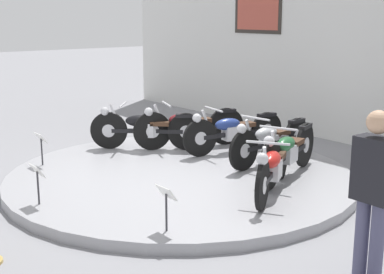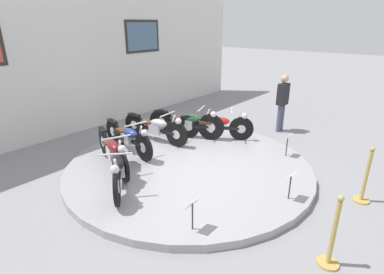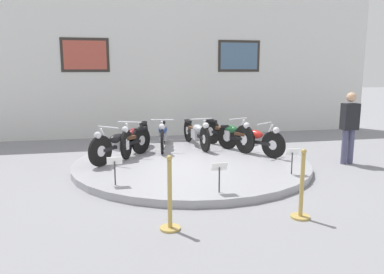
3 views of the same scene
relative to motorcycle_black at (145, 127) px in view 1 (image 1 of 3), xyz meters
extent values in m
plane|color=gray|center=(1.51, -0.36, -0.53)|extent=(60.00, 60.00, 0.00)
cylinder|color=#99999E|center=(1.51, -0.36, -0.46)|extent=(5.11, 5.11, 0.14)
cube|color=silver|center=(1.51, 3.67, 1.77)|extent=(14.00, 0.20, 4.59)
cube|color=#2D2823|center=(-0.89, 3.56, 2.00)|extent=(1.40, 0.02, 1.00)
cube|color=#B24C3D|center=(-0.89, 3.56, 2.00)|extent=(1.24, 0.02, 0.84)
cylinder|color=black|center=(-0.42, -0.47, -0.06)|extent=(0.47, 0.52, 0.65)
cylinder|color=silver|center=(-0.42, -0.47, -0.06)|extent=(0.20, 0.21, 0.23)
cylinder|color=black|center=(0.48, 0.53, -0.06)|extent=(0.47, 0.52, 0.65)
cylinder|color=silver|center=(0.48, 0.53, -0.06)|extent=(0.20, 0.21, 0.23)
cube|color=black|center=(0.03, 0.03, -0.06)|extent=(0.88, 0.97, 0.07)
cube|color=silver|center=(0.00, 0.00, -0.04)|extent=(0.36, 0.37, 0.24)
ellipsoid|color=black|center=(-0.07, -0.07, 0.12)|extent=(0.48, 0.50, 0.20)
cube|color=#472D1E|center=(0.17, 0.19, 0.08)|extent=(0.36, 0.37, 0.07)
cube|color=black|center=(0.48, 0.53, 0.21)|extent=(0.32, 0.33, 0.06)
cylinder|color=silver|center=(-0.32, -0.36, 0.14)|extent=(0.20, 0.22, 0.54)
cylinder|color=silver|center=(-0.25, -0.28, 0.40)|extent=(0.42, 0.39, 0.03)
sphere|color=silver|center=(-0.46, -0.52, 0.28)|extent=(0.15, 0.15, 0.15)
cylinder|color=black|center=(0.12, 0.07, -0.06)|extent=(0.29, 0.64, 0.67)
cylinder|color=silver|center=(0.12, 0.07, -0.06)|extent=(0.14, 0.24, 0.23)
cylinder|color=black|center=(0.60, 1.33, -0.06)|extent=(0.29, 0.64, 0.67)
cylinder|color=silver|center=(0.60, 1.33, -0.06)|extent=(0.14, 0.24, 0.23)
cube|color=black|center=(0.36, 0.70, -0.06)|extent=(0.51, 1.19, 0.07)
cube|color=silver|center=(0.35, 0.66, -0.04)|extent=(0.30, 0.37, 0.24)
ellipsoid|color=maroon|center=(0.31, 0.57, 0.12)|extent=(0.38, 0.53, 0.20)
cube|color=#472D1E|center=(0.44, 0.91, 0.08)|extent=(0.30, 0.37, 0.07)
cube|color=black|center=(0.60, 1.33, 0.23)|extent=(0.22, 0.37, 0.06)
cylinder|color=silver|center=(0.18, 0.21, 0.14)|extent=(0.13, 0.25, 0.54)
cylinder|color=silver|center=(0.21, 0.31, 0.40)|extent=(0.52, 0.22, 0.03)
sphere|color=silver|center=(0.10, 0.02, 0.28)|extent=(0.15, 0.15, 0.15)
cylinder|color=black|center=(0.97, 0.44, -0.08)|extent=(0.15, 0.62, 0.62)
cylinder|color=silver|center=(0.97, 0.44, -0.08)|extent=(0.10, 0.23, 0.22)
cylinder|color=black|center=(1.19, 1.77, -0.08)|extent=(0.15, 0.62, 0.62)
cylinder|color=silver|center=(1.19, 1.77, -0.08)|extent=(0.10, 0.23, 0.22)
cube|color=black|center=(1.08, 1.10, -0.08)|extent=(0.27, 1.24, 0.07)
cube|color=silver|center=(1.07, 1.06, -0.06)|extent=(0.25, 0.35, 0.24)
ellipsoid|color=navy|center=(1.06, 0.97, 0.10)|extent=(0.29, 0.51, 0.20)
cube|color=#472D1E|center=(1.11, 1.32, 0.06)|extent=(0.25, 0.35, 0.07)
cube|color=black|center=(1.19, 1.77, 0.19)|extent=(0.16, 0.37, 0.06)
cylinder|color=silver|center=(0.99, 0.58, 0.12)|extent=(0.08, 0.25, 0.54)
cylinder|color=silver|center=(1.01, 0.69, 0.38)|extent=(0.54, 0.12, 0.03)
sphere|color=silver|center=(0.96, 0.38, 0.26)|extent=(0.15, 0.15, 0.15)
cylinder|color=black|center=(2.01, 0.43, -0.08)|extent=(0.12, 0.62, 0.62)
cylinder|color=silver|center=(2.01, 0.43, -0.08)|extent=(0.09, 0.22, 0.22)
cylinder|color=black|center=(1.86, 1.78, -0.08)|extent=(0.12, 0.62, 0.62)
cylinder|color=silver|center=(1.86, 1.78, -0.08)|extent=(0.09, 0.22, 0.22)
cube|color=black|center=(1.94, 1.10, -0.08)|extent=(0.20, 1.24, 0.07)
cube|color=silver|center=(1.94, 1.06, -0.06)|extent=(0.23, 0.34, 0.24)
ellipsoid|color=#B2B5BA|center=(1.95, 0.96, 0.10)|extent=(0.27, 0.50, 0.20)
cube|color=#472D1E|center=(1.91, 1.32, 0.06)|extent=(0.23, 0.34, 0.07)
cube|color=black|center=(1.86, 1.78, 0.18)|extent=(0.14, 0.37, 0.06)
cylinder|color=silver|center=(1.99, 0.58, 0.12)|extent=(0.07, 0.25, 0.54)
cylinder|color=silver|center=(1.98, 0.69, 0.38)|extent=(0.54, 0.09, 0.03)
sphere|color=silver|center=(2.02, 0.37, 0.26)|extent=(0.15, 0.15, 0.15)
cylinder|color=black|center=(2.89, 0.07, -0.05)|extent=(0.29, 0.65, 0.68)
cylinder|color=silver|center=(2.89, 0.07, -0.05)|extent=(0.14, 0.24, 0.24)
cylinder|color=black|center=(2.42, 1.33, -0.05)|extent=(0.29, 0.65, 0.68)
cylinder|color=silver|center=(2.42, 1.33, -0.05)|extent=(0.14, 0.24, 0.24)
cube|color=black|center=(2.65, 0.70, -0.05)|extent=(0.50, 1.19, 0.07)
cube|color=silver|center=(2.67, 0.66, -0.03)|extent=(0.30, 0.37, 0.24)
ellipsoid|color=#1E562D|center=(2.70, 0.57, 0.13)|extent=(0.37, 0.53, 0.20)
cube|color=#472D1E|center=(2.58, 0.91, 0.09)|extent=(0.30, 0.37, 0.07)
cube|color=black|center=(2.42, 1.33, 0.24)|extent=(0.22, 0.37, 0.06)
cylinder|color=silver|center=(2.84, 0.21, 0.15)|extent=(0.13, 0.25, 0.54)
cylinder|color=silver|center=(2.80, 0.31, 0.41)|extent=(0.52, 0.22, 0.03)
sphere|color=silver|center=(2.91, 0.01, 0.29)|extent=(0.15, 0.15, 0.15)
cylinder|color=black|center=(3.35, -0.54, -0.08)|extent=(0.37, 0.55, 0.61)
cylinder|color=silver|center=(3.35, -0.54, -0.08)|extent=(0.17, 0.22, 0.21)
cylinder|color=black|center=(2.63, 0.60, -0.08)|extent=(0.37, 0.55, 0.61)
cylinder|color=silver|center=(2.63, 0.60, -0.08)|extent=(0.17, 0.22, 0.21)
cube|color=black|center=(2.99, 0.03, -0.08)|extent=(0.72, 1.09, 0.07)
cube|color=silver|center=(3.01, 0.00, -0.06)|extent=(0.34, 0.38, 0.24)
ellipsoid|color=red|center=(3.06, -0.09, 0.10)|extent=(0.44, 0.52, 0.20)
cube|color=#472D1E|center=(2.87, 0.22, 0.06)|extent=(0.34, 0.38, 0.07)
cube|color=black|center=(2.63, 0.60, 0.18)|extent=(0.28, 0.36, 0.06)
cylinder|color=silver|center=(3.27, -0.41, 0.12)|extent=(0.17, 0.24, 0.54)
cylinder|color=silver|center=(3.21, -0.32, 0.38)|extent=(0.47, 0.31, 0.03)
sphere|color=silver|center=(3.38, -0.59, 0.26)|extent=(0.15, 0.15, 0.15)
cylinder|color=#333338|center=(-0.15, -1.82, -0.18)|extent=(0.02, 0.02, 0.42)
cube|color=white|center=(-0.15, -1.82, 0.05)|extent=(0.26, 0.11, 0.15)
cylinder|color=#333338|center=(1.51, -2.57, -0.18)|extent=(0.02, 0.02, 0.42)
cube|color=white|center=(1.51, -2.57, 0.05)|extent=(0.26, 0.11, 0.15)
cylinder|color=#333338|center=(3.16, -1.82, -0.18)|extent=(0.02, 0.02, 0.42)
cube|color=white|center=(3.16, -1.82, 0.05)|extent=(0.26, 0.11, 0.15)
cylinder|color=#4C4C6B|center=(4.93, -0.85, -0.13)|extent=(0.13, 0.13, 0.78)
cylinder|color=#4C4C6B|center=(5.09, -0.85, -0.13)|extent=(0.13, 0.13, 0.78)
cube|color=black|center=(5.01, -0.85, 0.55)|extent=(0.36, 0.22, 0.59)
sphere|color=tan|center=(5.01, -0.85, 0.98)|extent=(0.21, 0.21, 0.21)
camera|label=1|loc=(7.59, -4.96, 1.90)|focal=50.00mm
camera|label=2|loc=(-2.91, -4.07, 2.39)|focal=28.00mm
camera|label=3|loc=(-0.14, -8.19, 1.61)|focal=35.00mm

